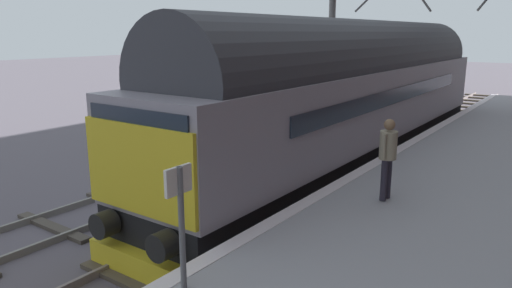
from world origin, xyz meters
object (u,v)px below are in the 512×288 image
object	(u,v)px
waiting_passenger	(388,152)
signal_post_far	(270,69)
diesel_locomotive	(355,91)
platform_number_sign	(180,208)

from	to	relation	value
waiting_passenger	signal_post_far	bearing A→B (deg)	48.27
diesel_locomotive	waiting_passenger	bearing A→B (deg)	-59.51
diesel_locomotive	platform_number_sign	bearing A→B (deg)	-78.34
diesel_locomotive	platform_number_sign	world-z (taller)	diesel_locomotive
signal_post_far	waiting_passenger	world-z (taller)	signal_post_far
signal_post_far	platform_number_sign	world-z (taller)	signal_post_far
diesel_locomotive	waiting_passenger	distance (m)	5.84
signal_post_far	waiting_passenger	bearing A→B (deg)	-44.96
waiting_passenger	platform_number_sign	bearing A→B (deg)	172.46
diesel_locomotive	waiting_passenger	world-z (taller)	diesel_locomotive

